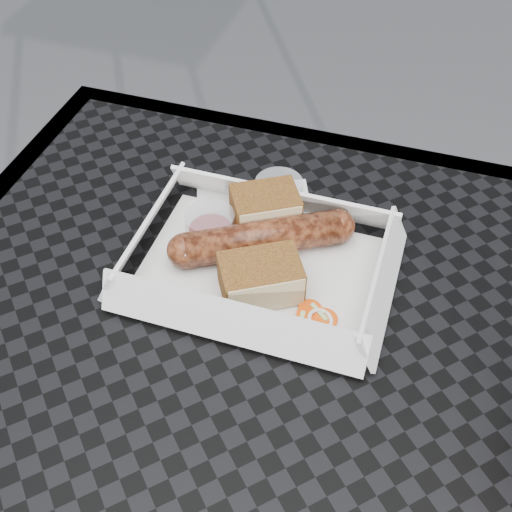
% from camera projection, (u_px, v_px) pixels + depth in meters
% --- Properties ---
extents(patio_table, '(0.80, 0.80, 0.74)m').
position_uv_depth(patio_table, '(290.00, 482.00, 0.55)').
color(patio_table, black).
rests_on(patio_table, ground).
extents(food_tray, '(0.22, 0.15, 0.00)m').
position_uv_depth(food_tray, '(259.00, 269.00, 0.62)').
color(food_tray, white).
rests_on(food_tray, patio_table).
extents(bratwurst, '(0.17, 0.11, 0.03)m').
position_uv_depth(bratwurst, '(263.00, 238.00, 0.62)').
color(bratwurst, brown).
rests_on(bratwurst, food_tray).
extents(bread_near, '(0.08, 0.07, 0.04)m').
position_uv_depth(bread_near, '(265.00, 209.00, 0.64)').
color(bread_near, brown).
rests_on(bread_near, food_tray).
extents(bread_far, '(0.09, 0.08, 0.04)m').
position_uv_depth(bread_far, '(261.00, 278.00, 0.58)').
color(bread_far, brown).
rests_on(bread_far, food_tray).
extents(veg_garnish, '(0.03, 0.03, 0.00)m').
position_uv_depth(veg_garnish, '(315.00, 322.00, 0.57)').
color(veg_garnish, '#F44D0A').
rests_on(veg_garnish, food_tray).
extents(napkin, '(0.16, 0.16, 0.00)m').
position_uv_depth(napkin, '(255.00, 220.00, 0.67)').
color(napkin, white).
rests_on(napkin, patio_table).
extents(condiment_cup_sauce, '(0.05, 0.05, 0.03)m').
position_uv_depth(condiment_cup_sauce, '(210.00, 226.00, 0.64)').
color(condiment_cup_sauce, maroon).
rests_on(condiment_cup_sauce, patio_table).
extents(condiment_cup_empty, '(0.05, 0.05, 0.03)m').
position_uv_depth(condiment_cup_empty, '(279.00, 193.00, 0.67)').
color(condiment_cup_empty, silver).
rests_on(condiment_cup_empty, patio_table).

